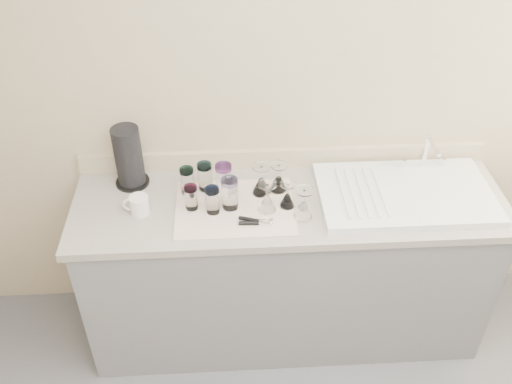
{
  "coord_description": "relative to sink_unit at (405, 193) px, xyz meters",
  "views": [
    {
      "loc": [
        -0.28,
        -0.88,
        2.6
      ],
      "look_at": [
        -0.16,
        1.15,
        1.0
      ],
      "focal_mm": 40.0,
      "sensor_mm": 36.0,
      "label": 1
    }
  ],
  "objects": [
    {
      "name": "tumbler_magenta",
      "position": [
        -1.01,
        -0.04,
        0.05
      ],
      "size": [
        0.06,
        0.06,
        0.12
      ],
      "color": "white",
      "rests_on": "dish_towel"
    },
    {
      "name": "goblet_back_left",
      "position": [
        -0.68,
        0.06,
        0.04
      ],
      "size": [
        0.09,
        0.09,
        0.15
      ],
      "color": "white",
      "rests_on": "dish_towel"
    },
    {
      "name": "tumbler_teal",
      "position": [
        -1.03,
        0.08,
        0.06
      ],
      "size": [
        0.07,
        0.07,
        0.13
      ],
      "color": "white",
      "rests_on": "dish_towel"
    },
    {
      "name": "paper_towel_roll",
      "position": [
        -1.31,
        0.18,
        0.13
      ],
      "size": [
        0.17,
        0.17,
        0.31
      ],
      "color": "black",
      "rests_on": "counter_unit"
    },
    {
      "name": "tumbler_lavender",
      "position": [
        -0.84,
        -0.04,
        0.07
      ],
      "size": [
        0.08,
        0.08,
        0.16
      ],
      "color": "white",
      "rests_on": "dish_towel"
    },
    {
      "name": "goblet_back_right",
      "position": [
        -0.6,
        0.08,
        0.04
      ],
      "size": [
        0.08,
        0.08,
        0.15
      ],
      "color": "white",
      "rests_on": "dish_towel"
    },
    {
      "name": "tumbler_blue",
      "position": [
        -0.91,
        -0.07,
        0.06
      ],
      "size": [
        0.07,
        0.07,
        0.13
      ],
      "color": "white",
      "rests_on": "dish_towel"
    },
    {
      "name": "white_mug",
      "position": [
        -1.25,
        -0.05,
        0.03
      ],
      "size": [
        0.13,
        0.1,
        0.09
      ],
      "color": "white",
      "rests_on": "counter_unit"
    },
    {
      "name": "can_opener",
      "position": [
        -0.72,
        -0.16,
        -0.0
      ],
      "size": [
        0.15,
        0.07,
        0.02
      ],
      "color": "silver",
      "rests_on": "dish_towel"
    },
    {
      "name": "tumbler_cyan",
      "position": [
        -0.95,
        0.11,
        0.06
      ],
      "size": [
        0.07,
        0.07,
        0.14
      ],
      "color": "white",
      "rests_on": "dish_towel"
    },
    {
      "name": "sink_unit",
      "position": [
        0.0,
        0.0,
        0.0
      ],
      "size": [
        0.82,
        0.5,
        0.22
      ],
      "color": "white",
      "rests_on": "counter_unit"
    },
    {
      "name": "room_envelope",
      "position": [
        -0.55,
        -1.2,
        0.64
      ],
      "size": [
        3.54,
        3.5,
        2.52
      ],
      "color": "#55565B",
      "rests_on": "ground"
    },
    {
      "name": "goblet_front_right",
      "position": [
        -0.57,
        -0.05,
        0.03
      ],
      "size": [
        0.07,
        0.07,
        0.13
      ],
      "color": "white",
      "rests_on": "dish_towel"
    },
    {
      "name": "tumbler_purple",
      "position": [
        -0.86,
        0.07,
        0.07
      ],
      "size": [
        0.08,
        0.08,
        0.16
      ],
      "color": "white",
      "rests_on": "dish_towel"
    },
    {
      "name": "goblet_front_left",
      "position": [
        -0.67,
        -0.07,
        0.04
      ],
      "size": [
        0.08,
        0.08,
        0.15
      ],
      "color": "white",
      "rests_on": "dish_towel"
    },
    {
      "name": "goblet_extra",
      "position": [
        -0.51,
        -0.12,
        0.04
      ],
      "size": [
        0.08,
        0.08,
        0.15
      ],
      "color": "white",
      "rests_on": "dish_towel"
    },
    {
      "name": "counter_unit",
      "position": [
        -0.55,
        -0.0,
        -0.47
      ],
      "size": [
        2.06,
        0.62,
        0.9
      ],
      "color": "slate",
      "rests_on": "ground"
    },
    {
      "name": "dish_towel",
      "position": [
        -0.81,
        -0.04,
        -0.02
      ],
      "size": [
        0.55,
        0.42,
        0.01
      ],
      "primitive_type": "cube",
      "color": "white",
      "rests_on": "counter_unit"
    }
  ]
}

